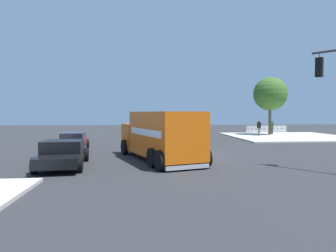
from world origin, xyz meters
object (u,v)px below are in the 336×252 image
delivery_truck (160,135)px  sedan_maroon (73,142)px  pedestrian_near_corner (259,127)px  pedestrian_crossing (272,126)px  shade_tree_near (270,94)px  pickup_black (63,153)px

delivery_truck → sedan_maroon: bearing=-42.1°
pedestrian_near_corner → sedan_maroon: bearing=30.2°
pedestrian_crossing → shade_tree_near: shade_tree_near is taller
pickup_black → shade_tree_near: shade_tree_near is taller
delivery_truck → shade_tree_near: 23.25m
delivery_truck → shade_tree_near: size_ratio=1.19×
pickup_black → pedestrian_near_corner: pedestrian_near_corner is taller
pedestrian_crossing → shade_tree_near: bearing=54.3°
delivery_truck → sedan_maroon: delivery_truck is taller
shade_tree_near → pedestrian_crossing: bearing=-125.7°
delivery_truck → sedan_maroon: (6.15, -5.55, -0.86)m
pedestrian_crossing → shade_tree_near: size_ratio=0.24×
delivery_truck → pedestrian_crossing: delivery_truck is taller
pickup_black → pedestrian_near_corner: size_ratio=2.99×
delivery_truck → pickup_black: (5.10, 1.69, -0.76)m
delivery_truck → pickup_black: delivery_truck is taller
sedan_maroon → pedestrian_near_corner: 21.46m
sedan_maroon → pedestrian_crossing: 25.00m
pedestrian_near_corner → pedestrian_crossing: 3.63m
pedestrian_crossing → pickup_black: bearing=45.6°
sedan_maroon → pedestrian_crossing: pedestrian_crossing is taller
sedan_maroon → shade_tree_near: size_ratio=0.64×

